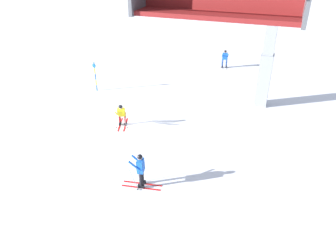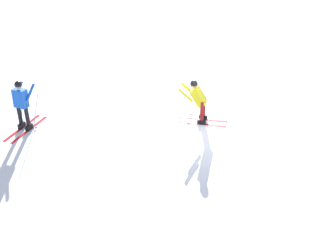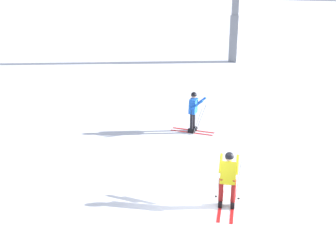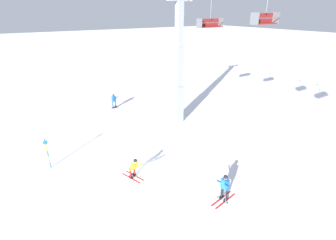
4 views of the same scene
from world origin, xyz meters
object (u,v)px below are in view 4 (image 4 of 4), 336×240
at_px(chairlift_seat_nearest, 210,23).
at_px(trail_marker_pole, 48,153).
at_px(chairlift_seat_second, 264,18).
at_px(skier_distant_uphill, 114,100).
at_px(lift_tower_near, 178,74).
at_px(skier_distant_downhill, 225,186).
at_px(skier_carving_main, 134,167).

bearing_deg(chairlift_seat_nearest, trail_marker_pole, -99.33).
xyz_separation_m(chairlift_seat_second, trail_marker_pole, (-6.53, -11.80, -8.25)).
distance_m(trail_marker_pole, skier_distant_uphill, 11.59).
relative_size(lift_tower_near, trail_marker_pole, 5.04).
bearing_deg(lift_tower_near, trail_marker_pole, -81.25).
bearing_deg(skier_distant_uphill, lift_tower_near, 30.29).
distance_m(chairlift_seat_second, skier_distant_downhill, 9.65).
xyz_separation_m(chairlift_seat_second, skier_distant_uphill, (-14.97, -3.87, -8.52)).
xyz_separation_m(skier_distant_uphill, skier_distant_downhill, (17.15, -0.24, 0.07)).
height_order(lift_tower_near, chairlift_seat_nearest, lift_tower_near).
xyz_separation_m(lift_tower_near, trail_marker_pole, (1.82, -11.80, -3.41)).
relative_size(lift_tower_near, chairlift_seat_second, 5.90).
bearing_deg(skier_distant_downhill, skier_distant_uphill, 179.18).
relative_size(chairlift_seat_nearest, skier_distant_downhill, 1.25).
height_order(lift_tower_near, chairlift_seat_second, lift_tower_near).
relative_size(skier_distant_uphill, skier_distant_downhill, 0.92).
height_order(trail_marker_pole, skier_distant_downhill, trail_marker_pole).
relative_size(chairlift_seat_second, skier_distant_uphill, 1.12).
distance_m(chairlift_seat_nearest, skier_distant_uphill, 13.76).
xyz_separation_m(trail_marker_pole, skier_distant_downhill, (8.70, 7.68, -0.20)).
distance_m(chairlift_seat_nearest, trail_marker_pole, 14.32).
bearing_deg(skier_distant_uphill, skier_carving_main, -15.90).
relative_size(skier_carving_main, skier_distant_downhill, 0.95).
relative_size(chairlift_seat_nearest, trail_marker_pole, 1.04).
bearing_deg(trail_marker_pole, chairlift_seat_second, 61.05).
relative_size(skier_carving_main, chairlift_seat_second, 0.93).
distance_m(skier_carving_main, chairlift_seat_nearest, 11.31).
xyz_separation_m(skier_carving_main, skier_distant_downhill, (4.55, 3.35, 0.13)).
distance_m(skier_carving_main, trail_marker_pole, 6.01).
bearing_deg(skier_distant_downhill, trail_marker_pole, -138.56).
bearing_deg(skier_distant_uphill, skier_distant_downhill, -0.82).
bearing_deg(skier_distant_uphill, trail_marker_pole, -43.18).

